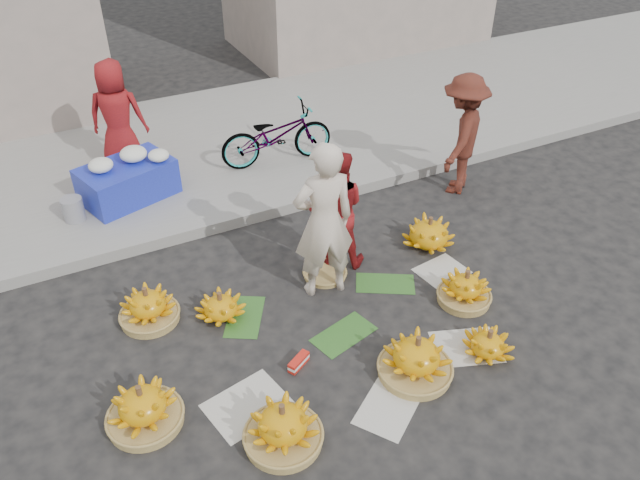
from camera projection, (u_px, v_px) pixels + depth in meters
name	position (u px, v px, depth m)	size (l,w,h in m)	color
ground	(343.00, 319.00, 6.50)	(80.00, 80.00, 0.00)	black
curb	(262.00, 211.00, 8.05)	(40.00, 0.25, 0.15)	gray
sidewalk	(210.00, 145.00, 9.58)	(40.00, 4.00, 0.12)	gray
newspaper_scatter	(383.00, 371.00, 5.91)	(3.20, 1.80, 0.00)	beige
banana_leaves	(326.00, 311.00, 6.60)	(2.00, 1.00, 0.00)	#24551C
banana_bunch_0	(143.00, 407.00, 5.33)	(0.71, 0.71, 0.45)	olive
banana_bunch_1	(283.00, 426.00, 5.17)	(0.66, 0.66, 0.46)	olive
banana_bunch_2	(416.00, 358.00, 5.78)	(0.69, 0.69, 0.47)	olive
banana_bunch_3	(488.00, 344.00, 6.03)	(0.50, 0.50, 0.30)	#DE9D0B
banana_bunch_4	(465.00, 289.00, 6.64)	(0.56, 0.56, 0.40)	olive
banana_bunch_5	(429.00, 233.00, 7.46)	(0.74, 0.74, 0.40)	#DE9D0B
banana_bunch_6	(221.00, 306.00, 6.46)	(0.62, 0.62, 0.32)	#DE9D0B
banana_bunch_7	(148.00, 307.00, 6.39)	(0.64, 0.64, 0.42)	olive
basket_spare	(325.00, 274.00, 7.07)	(0.48, 0.48, 0.06)	olive
incense_stack	(299.00, 362.00, 5.93)	(0.25, 0.08, 0.10)	red
vendor_cream	(324.00, 222.00, 6.38)	(0.66, 0.43, 1.79)	beige
vendor_red	(335.00, 210.00, 6.90)	(0.69, 0.54, 1.42)	maroon
man_striped	(462.00, 135.00, 8.17)	(1.06, 0.61, 1.64)	maroon
flower_table	(128.00, 179.00, 8.08)	(1.31, 1.03, 0.67)	#1A26AB
grey_bucket	(73.00, 209.00, 7.72)	(0.26, 0.26, 0.30)	gray
flower_vendor	(117.00, 116.00, 8.46)	(0.76, 0.50, 1.55)	maroon
bicycle	(276.00, 135.00, 8.78)	(1.62, 0.56, 0.85)	gray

